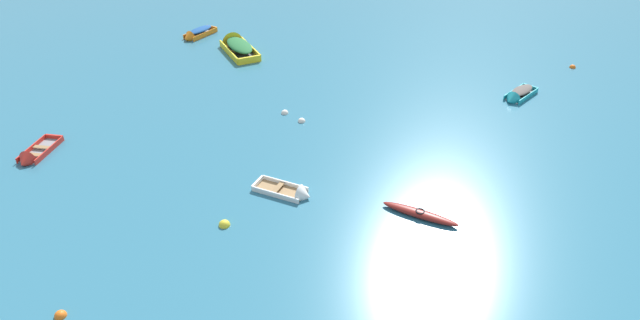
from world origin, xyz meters
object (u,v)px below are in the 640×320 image
at_px(mooring_buoy_between_boats_right, 572,68).
at_px(rowboat_red_outer_left, 31,158).
at_px(rowboat_orange_midfield_right, 196,34).
at_px(mooring_buoy_near_foreground, 225,225).
at_px(rowboat_turquoise_near_left, 518,95).
at_px(kayak_maroon_far_left, 420,214).
at_px(rowboat_yellow_far_right, 236,45).
at_px(mooring_buoy_trailing, 285,113).
at_px(mooring_buoy_midfield, 61,316).
at_px(mooring_buoy_outer_edge, 302,122).
at_px(rowboat_white_near_camera, 296,194).

bearing_deg(mooring_buoy_between_boats_right, rowboat_red_outer_left, -149.05).
bearing_deg(rowboat_orange_midfield_right, mooring_buoy_near_foreground, -65.58).
height_order(rowboat_turquoise_near_left, mooring_buoy_near_foreground, rowboat_turquoise_near_left).
relative_size(kayak_maroon_far_left, rowboat_orange_midfield_right, 1.02).
xyz_separation_m(rowboat_yellow_far_right, mooring_buoy_trailing, (5.68, -8.78, -0.36)).
xyz_separation_m(rowboat_red_outer_left, mooring_buoy_midfield, (6.99, -8.50, -0.12)).
relative_size(rowboat_turquoise_near_left, mooring_buoy_outer_edge, 6.83).
bearing_deg(kayak_maroon_far_left, mooring_buoy_between_boats_right, 62.07).
bearing_deg(mooring_buoy_between_boats_right, mooring_buoy_near_foreground, -130.99).
xyz_separation_m(rowboat_turquoise_near_left, mooring_buoy_near_foreground, (-13.02, -14.28, -0.23)).
bearing_deg(mooring_buoy_trailing, mooring_buoy_outer_edge, -34.15).
relative_size(rowboat_turquoise_near_left, mooring_buoy_between_boats_right, 6.97).
distance_m(rowboat_white_near_camera, kayak_maroon_far_left, 5.39).
xyz_separation_m(rowboat_yellow_far_right, mooring_buoy_midfield, (1.82, -24.24, -0.36)).
xyz_separation_m(mooring_buoy_outer_edge, mooring_buoy_midfield, (-4.99, -14.69, 0.00)).
bearing_deg(rowboat_turquoise_near_left, rowboat_white_near_camera, -132.07).
relative_size(rowboat_yellow_far_right, mooring_buoy_outer_edge, 11.18).
distance_m(rowboat_red_outer_left, mooring_buoy_outer_edge, 13.49).
relative_size(rowboat_white_near_camera, mooring_buoy_near_foreground, 5.97).
height_order(rowboat_turquoise_near_left, mooring_buoy_trailing, rowboat_turquoise_near_left).
xyz_separation_m(mooring_buoy_outer_edge, mooring_buoy_between_boats_right, (15.95, 10.56, 0.00)).
relative_size(kayak_maroon_far_left, rowboat_red_outer_left, 1.17).
bearing_deg(rowboat_red_outer_left, rowboat_white_near_camera, -2.11).
distance_m(mooring_buoy_midfield, mooring_buoy_near_foreground, 6.69).
distance_m(kayak_maroon_far_left, rowboat_red_outer_left, 18.57).
height_order(rowboat_turquoise_near_left, mooring_buoy_midfield, rowboat_turquoise_near_left).
relative_size(rowboat_orange_midfield_right, mooring_buoy_trailing, 7.77).
xyz_separation_m(rowboat_turquoise_near_left, mooring_buoy_midfield, (-16.81, -19.79, -0.23)).
relative_size(mooring_buoy_between_boats_right, mooring_buoy_midfield, 0.98).
bearing_deg(rowboat_white_near_camera, rowboat_red_outer_left, 177.89).
distance_m(rowboat_yellow_far_right, mooring_buoy_midfield, 24.31).
xyz_separation_m(mooring_buoy_between_boats_right, mooring_buoy_trailing, (-17.08, -9.80, 0.00)).
height_order(mooring_buoy_trailing, mooring_buoy_near_foreground, mooring_buoy_near_foreground).
distance_m(rowboat_yellow_far_right, mooring_buoy_outer_edge, 11.73).
xyz_separation_m(rowboat_turquoise_near_left, kayak_maroon_far_left, (-5.26, -12.24, -0.08)).
distance_m(kayak_maroon_far_left, rowboat_orange_midfield_right, 25.25).
height_order(rowboat_white_near_camera, kayak_maroon_far_left, rowboat_white_near_camera).
bearing_deg(mooring_buoy_midfield, rowboat_turquoise_near_left, 49.65).
height_order(rowboat_orange_midfield_right, mooring_buoy_trailing, rowboat_orange_midfield_right).
distance_m(rowboat_turquoise_near_left, mooring_buoy_near_foreground, 19.32).
xyz_separation_m(mooring_buoy_midfield, mooring_buoy_trailing, (3.86, 15.46, 0.00)).
relative_size(mooring_buoy_midfield, mooring_buoy_near_foreground, 0.86).
xyz_separation_m(rowboat_orange_midfield_right, mooring_buoy_near_foreground, (9.35, -20.60, -0.26)).
bearing_deg(rowboat_orange_midfield_right, rowboat_yellow_far_right, -26.61).
distance_m(rowboat_red_outer_left, mooring_buoy_between_boats_right, 32.57).
distance_m(rowboat_turquoise_near_left, mooring_buoy_outer_edge, 12.87).
xyz_separation_m(kayak_maroon_far_left, mooring_buoy_near_foreground, (-7.76, -2.04, -0.15)).
bearing_deg(kayak_maroon_far_left, mooring_buoy_midfield, -146.84).
relative_size(kayak_maroon_far_left, mooring_buoy_midfield, 8.01).
relative_size(rowboat_yellow_far_right, mooring_buoy_near_foreground, 9.69).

